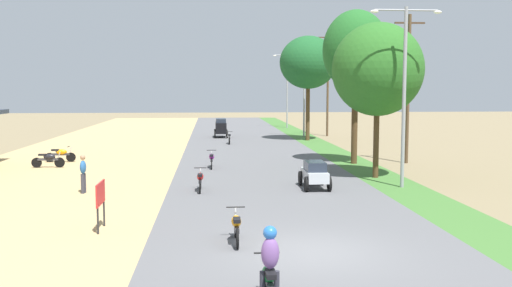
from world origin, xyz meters
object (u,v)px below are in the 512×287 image
street_signboard (101,197)px  streetlamp_near (404,85)px  parked_motorbike_third (61,154)px  motorbike_ahead_third (200,179)px  car_sedan_silver (315,173)px  motorbike_ahead_second (236,225)px  median_tree_nearest (378,70)px  median_tree_second (356,51)px  pedestrian_on_shoulder (83,172)px  streetlamp_mid (304,91)px  car_van_black (221,127)px  motorbike_foreground_rider (269,268)px  utility_pole_far (408,86)px  motorbike_ahead_fourth (212,159)px  utility_pole_near (328,82)px  streetlamp_far (287,85)px  motorbike_ahead_fifth (229,138)px  median_tree_third (308,63)px  parked_motorbike_second (49,159)px

street_signboard → streetlamp_near: streetlamp_near is taller
parked_motorbike_third → motorbike_ahead_third: size_ratio=1.00×
car_sedan_silver → motorbike_ahead_second: size_ratio=1.26×
median_tree_nearest → median_tree_second: size_ratio=0.85×
pedestrian_on_shoulder → streetlamp_mid: 30.59m
streetlamp_near → streetlamp_mid: streetlamp_near is taller
parked_motorbike_third → car_van_black: car_van_black is taller
streetlamp_near → streetlamp_mid: (0.00, 26.76, -0.38)m
motorbike_foreground_rider → motorbike_ahead_third: (-1.62, 13.05, -0.28)m
parked_motorbike_third → pedestrian_on_shoulder: 11.03m
median_tree_nearest → utility_pole_far: (3.51, 5.59, -0.79)m
motorbike_foreground_rider → motorbike_ahead_second: bearing=95.4°
motorbike_ahead_second → utility_pole_far: bearing=57.3°
streetlamp_mid → motorbike_ahead_second: 36.37m
motorbike_foreground_rider → motorbike_ahead_second: 4.78m
pedestrian_on_shoulder → utility_pole_far: 19.38m
median_tree_nearest → motorbike_ahead_fourth: (-8.04, 3.95, -4.76)m
median_tree_second → utility_pole_near: (2.48, 19.71, -1.59)m
utility_pole_near → car_sedan_silver: size_ratio=4.24×
median_tree_second → motorbike_ahead_fourth: size_ratio=4.92×
streetlamp_far → motorbike_ahead_fifth: (-7.00, -17.95, -4.17)m
motorbike_ahead_fourth → median_tree_third: bearing=63.4°
parked_motorbike_second → parked_motorbike_third: (0.04, 2.41, 0.00)m
parked_motorbike_second → median_tree_third: median_tree_third is taller
median_tree_third → street_signboard: bearing=-111.2°
parked_motorbike_third → utility_pole_far: size_ratio=0.21×
streetlamp_mid → parked_motorbike_third: bearing=-136.1°
parked_motorbike_second → motorbike_ahead_fourth: (8.99, -0.90, 0.02)m
utility_pole_far → streetlamp_mid: bearing=99.7°
car_van_black → motorbike_foreground_rider: car_van_black is taller
streetlamp_near → motorbike_ahead_third: streetlamp_near is taller
utility_pole_near → car_van_black: size_ratio=3.98×
street_signboard → utility_pole_near: utility_pole_near is taller
parked_motorbike_second → median_tree_nearest: median_tree_nearest is taller
streetlamp_mid → streetlamp_far: streetlamp_far is taller
parked_motorbike_second → pedestrian_on_shoulder: bearing=-65.6°
parked_motorbike_third → motorbike_ahead_second: motorbike_ahead_second is taller
car_sedan_silver → car_van_black: bearing=97.8°
median_tree_third → motorbike_ahead_fourth: 19.08m
parked_motorbike_second → median_tree_third: bearing=41.8°
motorbike_ahead_third → pedestrian_on_shoulder: bearing=-179.1°
motorbike_ahead_third → median_tree_third: bearing=69.7°
street_signboard → motorbike_ahead_third: street_signboard is taller
motorbike_foreground_rider → utility_pole_near: bearing=76.8°
median_tree_third → utility_pole_near: 5.72m
median_tree_second → streetlamp_mid: bearing=89.6°
parked_motorbike_second → median_tree_third: 23.72m
median_tree_nearest → parked_motorbike_third: bearing=156.9°
streetlamp_near → streetlamp_mid: bearing=90.0°
parked_motorbike_second → car_sedan_silver: car_sedan_silver is taller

